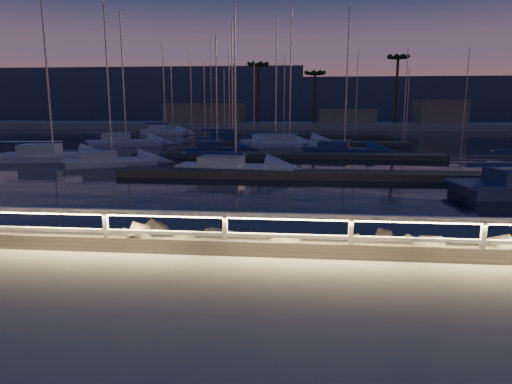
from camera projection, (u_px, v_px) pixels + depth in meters
ground at (308, 257)px, 10.95m from camera, size 400.00×400.00×0.00m
harbor_water at (303, 156)px, 41.65m from camera, size 400.00×440.00×0.60m
guard_rail at (305, 225)px, 10.81m from camera, size 44.11×0.12×1.06m
riprap at (383, 251)px, 11.67m from camera, size 38.25×2.98×1.33m
floating_docks at (303, 148)px, 42.79m from camera, size 22.00×36.00×0.40m
far_shore at (302, 123)px, 83.29m from camera, size 160.00×14.00×5.20m
palm_left at (258, 67)px, 80.20m from camera, size 3.00×3.00×11.20m
palm_center at (315, 75)px, 80.46m from camera, size 3.00×3.00×9.70m
palm_right at (398, 61)px, 77.71m from camera, size 3.00×3.00×12.20m
distant_hills at (232, 101)px, 142.87m from camera, size 230.00×37.50×18.00m
sailboat_a at (51, 155)px, 34.50m from camera, size 8.01×3.58×13.27m
sailboat_b at (110, 160)px, 31.80m from camera, size 6.67×4.16×11.05m
sailboat_c at (233, 167)px, 28.35m from camera, size 7.54×3.11×12.43m
sailboat_e at (216, 149)px, 40.22m from camera, size 6.18×3.38×10.20m
sailboat_g at (342, 149)px, 39.80m from camera, size 7.52×3.70×12.30m
sailboat_i at (124, 141)px, 47.16m from camera, size 8.12×4.78×13.46m
sailboat_j at (274, 142)px, 47.17m from camera, size 7.75×4.81×12.85m
sailboat_k at (287, 143)px, 46.25m from camera, size 8.66×3.42×14.33m
sailboat_m at (164, 131)px, 66.75m from camera, size 8.06×4.34×13.31m
sailboat_n at (231, 139)px, 51.43m from camera, size 7.79×2.52×13.16m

